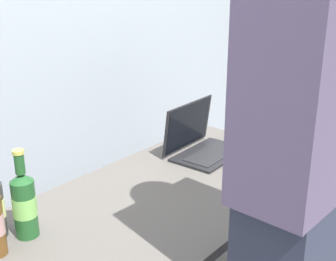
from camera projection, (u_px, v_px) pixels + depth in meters
desk at (159, 221)px, 1.76m from camera, size 1.58×0.73×0.71m
laptop at (201, 142)px, 2.10m from camera, size 0.36×0.27×0.23m
beer_bottle_amber at (24, 203)px, 1.43m from camera, size 0.08×0.08×0.30m
person_figure at (300, 199)px, 1.19m from camera, size 0.42×0.30×1.83m
back_wall at (33, 22)px, 1.95m from camera, size 6.00×0.10×2.60m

